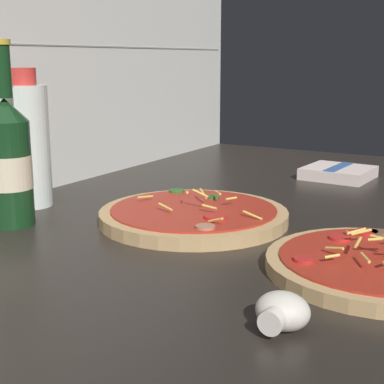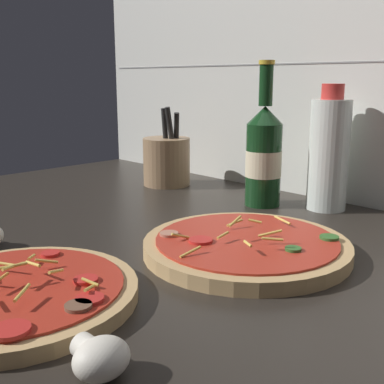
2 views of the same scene
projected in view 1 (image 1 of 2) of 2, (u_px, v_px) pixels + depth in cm
name	position (u px, v px, depth cm)	size (l,w,h in cm)	color
counter_slab	(240.00, 239.00, 87.66)	(160.00, 90.00, 2.50)	#28231E
tile_backsplash	(10.00, 44.00, 103.46)	(160.00, 1.13, 60.00)	silver
pizza_near	(380.00, 265.00, 70.28)	(27.24, 27.24, 4.64)	tan
pizza_far	(194.00, 215.00, 91.92)	(29.49, 29.49, 5.60)	tan
beer_bottle	(8.00, 160.00, 88.62)	(7.00, 7.00, 27.81)	#143819
oil_bottle	(28.00, 144.00, 100.31)	(7.47, 7.47, 23.57)	silver
mushroom_right	(282.00, 312.00, 55.19)	(5.57, 5.30, 3.71)	white
dish_towel	(338.00, 173.00, 125.56)	(13.78, 14.13, 2.56)	beige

